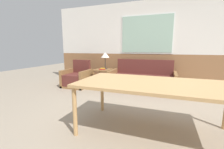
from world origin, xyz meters
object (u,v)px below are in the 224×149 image
at_px(couch, 142,81).
at_px(side_table, 103,72).
at_px(armchair, 77,79).
at_px(dining_table, 155,87).
at_px(table_lamp, 105,55).

height_order(couch, side_table, couch).
xyz_separation_m(armchair, side_table, (0.76, 0.37, 0.20)).
height_order(side_table, dining_table, dining_table).
distance_m(armchair, table_lamp, 1.19).
bearing_deg(side_table, dining_table, -51.84).
bearing_deg(dining_table, armchair, 143.03).
height_order(armchair, side_table, armchair).
xyz_separation_m(side_table, table_lamp, (0.04, 0.09, 0.55)).
bearing_deg(dining_table, table_lamp, 126.48).
bearing_deg(couch, table_lamp, 173.32).
bearing_deg(table_lamp, armchair, -150.41).
relative_size(couch, side_table, 3.40).
distance_m(couch, dining_table, 2.35).
bearing_deg(side_table, table_lamp, 66.30).
distance_m(couch, armchair, 2.07).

